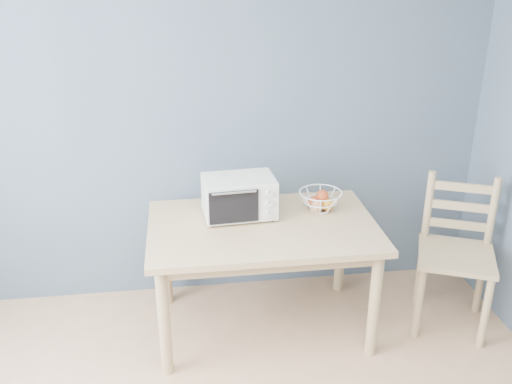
{
  "coord_description": "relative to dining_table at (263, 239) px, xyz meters",
  "views": [
    {
      "loc": [
        -0.08,
        -1.4,
        2.3
      ],
      "look_at": [
        0.36,
        1.79,
        0.93
      ],
      "focal_mm": 40.0,
      "sensor_mm": 36.0,
      "label": 1
    }
  ],
  "objects": [
    {
      "name": "toaster_oven",
      "position": [
        -0.15,
        0.14,
        0.24
      ],
      "size": [
        0.46,
        0.35,
        0.26
      ],
      "rotation": [
        0.0,
        0.0,
        0.07
      ],
      "color": "silver",
      "rests_on": "dining_table"
    },
    {
      "name": "fruit_basket",
      "position": [
        0.4,
        0.15,
        0.17
      ],
      "size": [
        0.34,
        0.34,
        0.14
      ],
      "rotation": [
        0.0,
        0.0,
        -0.23
      ],
      "color": "white",
      "rests_on": "dining_table"
    },
    {
      "name": "room",
      "position": [
        -0.39,
        -1.7,
        0.65
      ],
      "size": [
        4.01,
        4.51,
        2.61
      ],
      "color": "tan",
      "rests_on": "ground"
    },
    {
      "name": "dining_table",
      "position": [
        0.0,
        0.0,
        0.0
      ],
      "size": [
        1.4,
        0.9,
        0.75
      ],
      "color": "tan",
      "rests_on": "ground"
    },
    {
      "name": "dining_chair",
      "position": [
        1.24,
        -0.09,
        -0.16
      ],
      "size": [
        0.61,
        0.61,
        0.99
      ],
      "rotation": [
        0.0,
        0.0,
        -0.41
      ],
      "color": "tan",
      "rests_on": "ground"
    }
  ]
}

